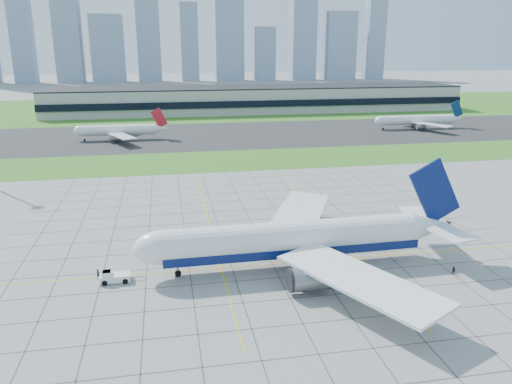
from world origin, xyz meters
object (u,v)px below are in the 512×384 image
(distant_jet_1, at_px, (119,130))
(distant_jet_2, at_px, (417,120))
(pushback_tug, at_px, (114,277))
(crew_near, at_px, (98,274))
(airliner, at_px, (295,240))
(crew_far, at_px, (454,271))

(distant_jet_1, xyz_separation_m, distant_jet_2, (146.59, 5.10, 0.00))
(distant_jet_1, relative_size, distant_jet_2, 0.94)
(pushback_tug, distance_m, distant_jet_1, 144.75)
(crew_near, bearing_deg, airliner, -58.53)
(crew_near, relative_size, distant_jet_1, 0.04)
(airliner, relative_size, distant_jet_2, 1.42)
(airliner, xyz_separation_m, pushback_tug, (-33.59, -0.53, -4.54))
(crew_near, height_order, crew_far, crew_near)
(pushback_tug, relative_size, crew_near, 4.32)
(crew_far, bearing_deg, crew_near, -134.17)
(crew_near, relative_size, crew_far, 1.12)
(airliner, distance_m, distant_jet_2, 181.29)
(airliner, distance_m, distant_jet_1, 150.22)
(distant_jet_2, bearing_deg, crew_near, -133.47)
(airliner, relative_size, distant_jet_1, 1.52)
(crew_far, relative_size, distant_jet_1, 0.04)
(distant_jet_1, distance_m, distant_jet_2, 146.68)
(airliner, xyz_separation_m, distant_jet_2, (103.34, 148.95, -1.02))
(pushback_tug, xyz_separation_m, crew_far, (61.67, -8.41, -0.16))
(crew_far, bearing_deg, airliner, -142.72)
(pushback_tug, height_order, crew_near, pushback_tug)
(crew_near, bearing_deg, distant_jet_2, -9.77)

